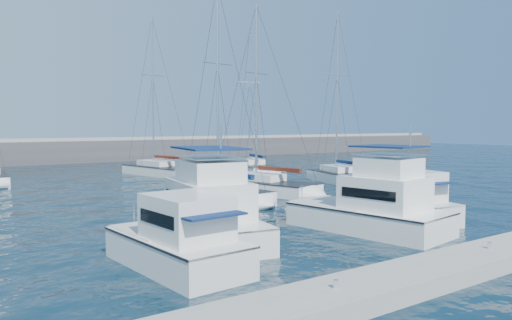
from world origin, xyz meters
TOP-DOWN VIEW (x-y plane):
  - ground at (0.00, 0.00)m, footprint 220.00×220.00m
  - breakwater at (0.00, 52.00)m, footprint 160.00×6.00m
  - dock at (0.00, -11.00)m, footprint 40.00×2.20m
  - dock_cleat_near_port at (-8.00, -11.00)m, footprint 0.16×0.16m
  - dock_cleat_centre at (0.00, -11.00)m, footprint 0.16×0.16m
  - motor_yacht_port_outer at (-9.88, -4.83)m, footprint 3.26×6.56m
  - motor_yacht_port_inner at (-6.80, -1.04)m, footprint 4.99×10.33m
  - motor_yacht_stbd_inner at (0.86, -4.54)m, footprint 4.67×8.27m
  - motor_yacht_stbd_outer at (4.66, -3.52)m, footprint 3.53×6.82m
  - sailboat_mid_c at (-0.31, 7.69)m, footprint 4.07×7.41m
  - sailboat_mid_d at (4.69, 9.92)m, footprint 5.23×9.25m
  - sailboat_mid_e at (14.61, 11.70)m, footprint 4.96×8.41m
  - sailboat_back_b at (3.81, 27.65)m, footprint 4.85×10.16m
  - sailboat_back_c at (13.35, 24.07)m, footprint 5.27×9.46m

SIDE VIEW (x-z plane):
  - ground at x=0.00m, z-range 0.00..0.00m
  - dock at x=0.00m, z-range 0.00..0.60m
  - sailboat_mid_d at x=4.69m, z-range -6.91..7.94m
  - sailboat_back_b at x=3.81m, z-range -7.92..8.98m
  - sailboat_back_c at x=13.35m, z-range -7.50..8.56m
  - sailboat_mid_e at x=14.61m, z-range -7.42..8.50m
  - sailboat_mid_c at x=-0.31m, z-range -7.01..8.10m
  - dock_cleat_near_port at x=-8.00m, z-range 0.60..0.85m
  - dock_cleat_centre at x=0.00m, z-range 0.60..0.85m
  - motor_yacht_port_outer at x=-9.88m, z-range -0.66..2.54m
  - motor_yacht_stbd_outer at x=4.66m, z-range -0.66..2.54m
  - breakwater at x=0.00m, z-range -1.17..3.28m
  - motor_yacht_stbd_inner at x=0.86m, z-range -1.21..3.48m
  - motor_yacht_port_inner at x=-6.80m, z-range -1.21..3.48m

